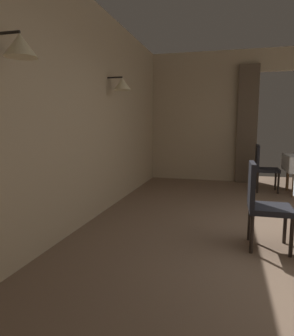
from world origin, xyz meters
The scene contains 4 objects.
wall_left centered at (-3.20, 0.00, 1.50)m, with size 0.49×8.40×3.00m.
wall_back centered at (0.00, 4.18, 1.52)m, with size 6.40×0.27×3.00m.
chair_mid_left centered at (-0.94, 0.07, 0.52)m, with size 0.44×0.44×0.93m.
chair_far_left centered at (-0.63, 3.12, 0.52)m, with size 0.44×0.44×0.93m.
Camera 1 is at (-1.31, -3.38, 1.33)m, focal length 33.18 mm.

